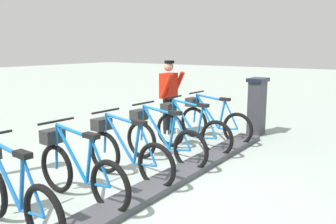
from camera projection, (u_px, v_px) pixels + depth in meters
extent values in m
plane|color=#A2B0A5|center=(148.00, 195.00, 4.74)|extent=(60.00, 60.00, 0.00)
cube|color=#47474C|center=(148.00, 191.00, 4.73)|extent=(0.44, 7.16, 0.10)
cube|color=#38383D|center=(257.00, 108.00, 7.92)|extent=(0.28, 0.44, 1.20)
cube|color=#194C8C|center=(251.00, 92.00, 7.94)|extent=(0.03, 0.30, 0.40)
cube|color=black|center=(258.00, 80.00, 7.80)|extent=(0.36, 0.52, 0.08)
torus|color=black|center=(238.00, 129.00, 7.08)|extent=(0.67, 0.10, 0.67)
torus|color=black|center=(194.00, 122.00, 7.71)|extent=(0.67, 0.10, 0.67)
cylinder|color=blue|center=(208.00, 111.00, 7.45)|extent=(0.60, 0.07, 0.70)
cylinder|color=blue|center=(222.00, 115.00, 7.25)|extent=(0.17, 0.05, 0.61)
cylinder|color=blue|center=(210.00, 98.00, 7.36)|extent=(0.69, 0.08, 0.11)
cylinder|color=blue|center=(228.00, 129.00, 7.21)|extent=(0.43, 0.05, 0.09)
cylinder|color=blue|center=(231.00, 115.00, 7.12)|extent=(0.33, 0.05, 0.56)
cylinder|color=blue|center=(195.00, 109.00, 7.64)|extent=(0.10, 0.04, 0.62)
cube|color=black|center=(225.00, 99.00, 7.16)|extent=(0.22, 0.11, 0.06)
cylinder|color=black|center=(197.00, 92.00, 7.55)|extent=(0.06, 0.54, 0.03)
cube|color=#2D2D2D|center=(192.00, 102.00, 7.66)|extent=(0.21, 0.29, 0.18)
torus|color=black|center=(217.00, 138.00, 6.35)|extent=(0.67, 0.10, 0.67)
torus|color=black|center=(170.00, 130.00, 6.98)|extent=(0.67, 0.10, 0.67)
cylinder|color=#1878BB|center=(185.00, 118.00, 6.72)|extent=(0.60, 0.07, 0.70)
cylinder|color=#1878BB|center=(200.00, 123.00, 6.52)|extent=(0.17, 0.05, 0.61)
cylinder|color=#1878BB|center=(187.00, 103.00, 6.63)|extent=(0.69, 0.08, 0.11)
cylinder|color=#1878BB|center=(207.00, 138.00, 6.48)|extent=(0.43, 0.05, 0.09)
cylinder|color=#1878BB|center=(210.00, 123.00, 6.39)|extent=(0.33, 0.05, 0.56)
cylinder|color=#1878BB|center=(172.00, 115.00, 6.90)|extent=(0.10, 0.04, 0.62)
cube|color=black|center=(203.00, 105.00, 6.43)|extent=(0.22, 0.11, 0.06)
cylinder|color=black|center=(173.00, 97.00, 6.82)|extent=(0.06, 0.54, 0.03)
cube|color=#2D2D2D|center=(168.00, 108.00, 6.93)|extent=(0.21, 0.29, 0.18)
torus|color=black|center=(191.00, 150.00, 5.61)|extent=(0.67, 0.10, 0.67)
torus|color=black|center=(141.00, 140.00, 6.25)|extent=(0.67, 0.10, 0.67)
cylinder|color=blue|center=(156.00, 127.00, 5.99)|extent=(0.60, 0.07, 0.70)
cylinder|color=blue|center=(172.00, 132.00, 5.79)|extent=(0.17, 0.05, 0.61)
cylinder|color=blue|center=(159.00, 110.00, 5.90)|extent=(0.69, 0.08, 0.11)
cylinder|color=blue|center=(180.00, 150.00, 5.75)|extent=(0.43, 0.05, 0.09)
cylinder|color=blue|center=(183.00, 132.00, 5.66)|extent=(0.33, 0.05, 0.56)
cylinder|color=blue|center=(142.00, 123.00, 6.17)|extent=(0.10, 0.04, 0.62)
cube|color=black|center=(175.00, 113.00, 5.69)|extent=(0.22, 0.11, 0.06)
cylinder|color=black|center=(143.00, 103.00, 6.09)|extent=(0.06, 0.54, 0.03)
cube|color=#2D2D2D|center=(139.00, 115.00, 6.19)|extent=(0.21, 0.29, 0.18)
torus|color=black|center=(156.00, 166.00, 4.88)|extent=(0.67, 0.10, 0.67)
torus|color=black|center=(105.00, 152.00, 5.51)|extent=(0.67, 0.10, 0.67)
cylinder|color=blue|center=(120.00, 138.00, 5.26)|extent=(0.60, 0.07, 0.70)
cylinder|color=blue|center=(137.00, 145.00, 5.06)|extent=(0.17, 0.05, 0.61)
cylinder|color=blue|center=(122.00, 119.00, 5.16)|extent=(0.69, 0.08, 0.11)
cylinder|color=blue|center=(145.00, 165.00, 5.01)|extent=(0.43, 0.05, 0.09)
cylinder|color=blue|center=(148.00, 145.00, 4.92)|extent=(0.33, 0.05, 0.56)
cylinder|color=blue|center=(105.00, 134.00, 5.44)|extent=(0.10, 0.04, 0.62)
cube|color=black|center=(139.00, 123.00, 4.96)|extent=(0.22, 0.11, 0.06)
cylinder|color=black|center=(106.00, 111.00, 5.35)|extent=(0.06, 0.54, 0.03)
cube|color=#2D2D2D|center=(101.00, 124.00, 5.46)|extent=(0.21, 0.29, 0.18)
torus|color=black|center=(110.00, 187.00, 4.15)|extent=(0.67, 0.10, 0.67)
torus|color=black|center=(57.00, 169.00, 4.78)|extent=(0.67, 0.10, 0.67)
cylinder|color=blue|center=(71.00, 153.00, 4.52)|extent=(0.60, 0.07, 0.70)
cylinder|color=blue|center=(89.00, 161.00, 4.32)|extent=(0.17, 0.05, 0.61)
cylinder|color=blue|center=(73.00, 131.00, 4.43)|extent=(0.69, 0.08, 0.11)
cylinder|color=blue|center=(98.00, 185.00, 4.28)|extent=(0.43, 0.05, 0.09)
cylinder|color=blue|center=(101.00, 162.00, 4.19)|extent=(0.33, 0.05, 0.56)
cylinder|color=blue|center=(57.00, 147.00, 4.71)|extent=(0.10, 0.04, 0.62)
cube|color=black|center=(91.00, 136.00, 4.23)|extent=(0.22, 0.11, 0.06)
cylinder|color=black|center=(56.00, 121.00, 4.62)|extent=(0.06, 0.54, 0.03)
cube|color=#2D2D2D|center=(52.00, 136.00, 4.73)|extent=(0.21, 0.29, 0.18)
torus|color=black|center=(44.00, 217.00, 3.41)|extent=(0.67, 0.10, 0.67)
cylinder|color=blue|center=(4.00, 174.00, 3.79)|extent=(0.60, 0.07, 0.70)
cylinder|color=blue|center=(22.00, 184.00, 3.59)|extent=(0.17, 0.05, 0.61)
cylinder|color=blue|center=(5.00, 148.00, 3.70)|extent=(0.69, 0.08, 0.11)
cylinder|color=blue|center=(32.00, 214.00, 3.55)|extent=(0.43, 0.05, 0.09)
cylinder|color=blue|center=(33.00, 187.00, 3.46)|extent=(0.33, 0.05, 0.56)
cube|color=black|center=(23.00, 154.00, 3.49)|extent=(0.22, 0.11, 0.06)
cube|color=white|center=(173.00, 130.00, 8.18)|extent=(0.27, 0.13, 0.10)
cube|color=white|center=(164.00, 132.00, 8.05)|extent=(0.27, 0.13, 0.10)
cylinder|color=black|center=(171.00, 114.00, 8.13)|extent=(0.15, 0.15, 0.82)
cylinder|color=black|center=(166.00, 116.00, 7.96)|extent=(0.15, 0.15, 0.82)
cube|color=red|center=(169.00, 86.00, 7.92)|extent=(0.29, 0.42, 0.56)
cylinder|color=red|center=(178.00, 84.00, 8.09)|extent=(0.34, 0.12, 0.57)
cylinder|color=red|center=(166.00, 86.00, 7.65)|extent=(0.34, 0.12, 0.57)
sphere|color=tan|center=(169.00, 66.00, 7.85)|extent=(0.22, 0.22, 0.22)
cylinder|color=black|center=(169.00, 62.00, 7.82)|extent=(0.22, 0.22, 0.06)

